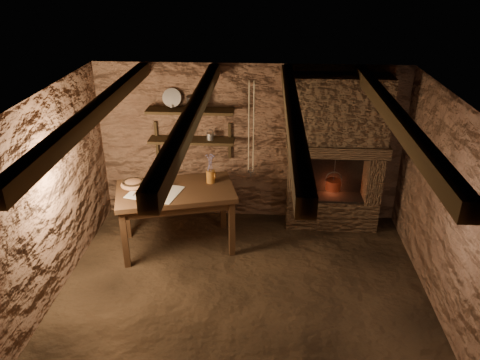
# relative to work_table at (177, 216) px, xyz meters

# --- Properties ---
(floor) EXTENTS (4.50, 4.50, 0.00)m
(floor) POSITION_rel_work_table_xyz_m (0.97, -1.04, -0.48)
(floor) COLOR black
(floor) RESTS_ON ground
(back_wall) EXTENTS (4.50, 0.04, 2.40)m
(back_wall) POSITION_rel_work_table_xyz_m (0.97, 0.96, 0.72)
(back_wall) COLOR #4B3023
(back_wall) RESTS_ON floor
(front_wall) EXTENTS (4.50, 0.04, 2.40)m
(front_wall) POSITION_rel_work_table_xyz_m (0.97, -3.04, 0.72)
(front_wall) COLOR #4B3023
(front_wall) RESTS_ON floor
(left_wall) EXTENTS (0.04, 4.00, 2.40)m
(left_wall) POSITION_rel_work_table_xyz_m (-1.28, -1.04, 0.72)
(left_wall) COLOR #4B3023
(left_wall) RESTS_ON floor
(right_wall) EXTENTS (0.04, 4.00, 2.40)m
(right_wall) POSITION_rel_work_table_xyz_m (3.22, -1.04, 0.72)
(right_wall) COLOR #4B3023
(right_wall) RESTS_ON floor
(ceiling) EXTENTS (4.50, 4.00, 0.04)m
(ceiling) POSITION_rel_work_table_xyz_m (0.97, -1.04, 1.92)
(ceiling) COLOR black
(ceiling) RESTS_ON back_wall
(beam_far_left) EXTENTS (0.14, 3.95, 0.16)m
(beam_far_left) POSITION_rel_work_table_xyz_m (-0.53, -1.04, 1.83)
(beam_far_left) COLOR black
(beam_far_left) RESTS_ON ceiling
(beam_mid_left) EXTENTS (0.14, 3.95, 0.16)m
(beam_mid_left) POSITION_rel_work_table_xyz_m (0.47, -1.04, 1.83)
(beam_mid_left) COLOR black
(beam_mid_left) RESTS_ON ceiling
(beam_mid_right) EXTENTS (0.14, 3.95, 0.16)m
(beam_mid_right) POSITION_rel_work_table_xyz_m (1.47, -1.04, 1.83)
(beam_mid_right) COLOR black
(beam_mid_right) RESTS_ON ceiling
(beam_far_right) EXTENTS (0.14, 3.95, 0.16)m
(beam_far_right) POSITION_rel_work_table_xyz_m (2.47, -1.04, 1.83)
(beam_far_right) COLOR black
(beam_far_right) RESTS_ON ceiling
(shelf_lower) EXTENTS (1.25, 0.30, 0.04)m
(shelf_lower) POSITION_rel_work_table_xyz_m (0.12, 0.80, 0.82)
(shelf_lower) COLOR black
(shelf_lower) RESTS_ON back_wall
(shelf_upper) EXTENTS (1.25, 0.30, 0.04)m
(shelf_upper) POSITION_rel_work_table_xyz_m (0.12, 0.80, 1.27)
(shelf_upper) COLOR black
(shelf_upper) RESTS_ON back_wall
(hearth) EXTENTS (1.43, 0.51, 2.30)m
(hearth) POSITION_rel_work_table_xyz_m (2.22, 0.73, 0.74)
(hearth) COLOR #3C2B1E
(hearth) RESTS_ON floor
(work_table) EXTENTS (1.74, 1.26, 0.90)m
(work_table) POSITION_rel_work_table_xyz_m (0.00, 0.00, 0.00)
(work_table) COLOR #342012
(work_table) RESTS_ON floor
(linen_cloth) EXTENTS (0.75, 0.66, 0.01)m
(linen_cloth) POSITION_rel_work_table_xyz_m (-0.25, -0.11, 0.42)
(linen_cloth) COLOR beige
(linen_cloth) RESTS_ON work_table
(pewter_cutlery_row) EXTENTS (0.58, 0.33, 0.01)m
(pewter_cutlery_row) POSITION_rel_work_table_xyz_m (-0.25, -0.13, 0.43)
(pewter_cutlery_row) COLOR gray
(pewter_cutlery_row) RESTS_ON linen_cloth
(drinking_glasses) EXTENTS (0.21, 0.06, 0.08)m
(drinking_glasses) POSITION_rel_work_table_xyz_m (-0.23, 0.01, 0.46)
(drinking_glasses) COLOR white
(drinking_glasses) RESTS_ON linen_cloth
(stoneware_jug) EXTENTS (0.13, 0.13, 0.42)m
(stoneware_jug) POSITION_rel_work_table_xyz_m (0.46, 0.24, 0.59)
(stoneware_jug) COLOR #9E5D1E
(stoneware_jug) RESTS_ON work_table
(wooden_bowl) EXTENTS (0.40, 0.40, 0.12)m
(wooden_bowl) POSITION_rel_work_table_xyz_m (-0.58, 0.03, 0.45)
(wooden_bowl) COLOR brown
(wooden_bowl) RESTS_ON work_table
(iron_stockpot) EXTENTS (0.29, 0.29, 0.17)m
(iron_stockpot) POSITION_rel_work_table_xyz_m (0.19, 0.80, 1.37)
(iron_stockpot) COLOR #292725
(iron_stockpot) RESTS_ON shelf_upper
(tin_pan) EXTENTS (0.28, 0.14, 0.27)m
(tin_pan) POSITION_rel_work_table_xyz_m (-0.15, 0.90, 1.42)
(tin_pan) COLOR #AAAAA4
(tin_pan) RESTS_ON shelf_upper
(small_kettle) EXTENTS (0.14, 0.11, 0.15)m
(small_kettle) POSITION_rel_work_table_xyz_m (0.39, 0.80, 0.89)
(small_kettle) COLOR #AAAAA4
(small_kettle) RESTS_ON shelf_lower
(rusty_tin) EXTENTS (0.10, 0.10, 0.10)m
(rusty_tin) POSITION_rel_work_table_xyz_m (-0.05, 0.80, 0.88)
(rusty_tin) COLOR #592211
(rusty_tin) RESTS_ON shelf_lower
(red_pot) EXTENTS (0.28, 0.28, 0.54)m
(red_pot) POSITION_rel_work_table_xyz_m (2.21, 0.68, 0.22)
(red_pot) COLOR maroon
(red_pot) RESTS_ON hearth
(hanging_ropes) EXTENTS (0.08, 0.08, 1.20)m
(hanging_ropes) POSITION_rel_work_table_xyz_m (1.02, 0.01, 1.32)
(hanging_ropes) COLOR tan
(hanging_ropes) RESTS_ON ceiling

